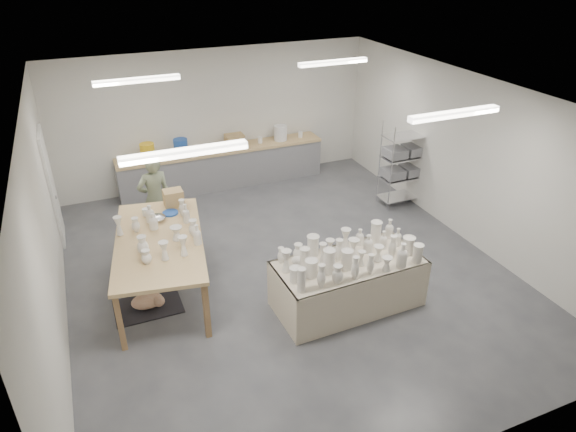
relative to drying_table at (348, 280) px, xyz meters
name	(u,v)px	position (x,y,z in m)	size (l,w,h in m)	color
room	(277,156)	(-0.60, 1.33, 1.61)	(8.00, 8.02, 3.00)	#424449
back_counter	(223,166)	(-0.51, 4.93, 0.04)	(4.60, 0.60, 1.24)	tan
wire_shelf	(403,163)	(2.70, 2.65, 0.47)	(0.88, 0.48, 1.80)	silver
drying_table	(348,280)	(0.00, 0.00, 0.00)	(2.24, 1.11, 1.15)	olive
work_table	(161,236)	(-2.46, 1.50, 0.52)	(1.71, 2.76, 1.28)	tan
rug	(148,306)	(-2.84, 1.11, -0.43)	(1.00, 0.70, 0.02)	black
cat	(149,301)	(-2.82, 1.10, -0.32)	(0.55, 0.45, 0.21)	white
potter	(155,198)	(-2.28, 3.12, 0.39)	(0.61, 0.40, 1.67)	gray
red_stool	(156,219)	(-2.28, 3.39, -0.18)	(0.39, 0.39, 0.30)	red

